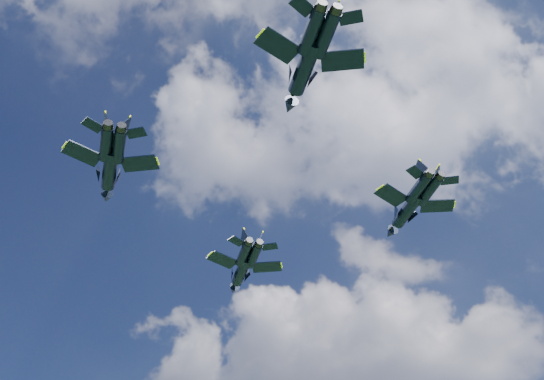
{
  "coord_description": "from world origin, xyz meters",
  "views": [
    {
      "loc": [
        15.62,
        -56.79,
        3.11
      ],
      "look_at": [
        -1.75,
        4.71,
        59.95
      ],
      "focal_mm": 45.0,
      "sensor_mm": 36.0,
      "label": 1
    }
  ],
  "objects_px": {
    "jet_right": "(406,211)",
    "jet_slot": "(303,71)",
    "jet_lead": "(241,272)",
    "jet_left": "(110,171)"
  },
  "relations": [
    {
      "from": "jet_left",
      "to": "jet_lead",
      "type": "bearing_deg",
      "value": 43.69
    },
    {
      "from": "jet_right",
      "to": "jet_slot",
      "type": "height_order",
      "value": "jet_slot"
    },
    {
      "from": "jet_right",
      "to": "jet_left",
      "type": "bearing_deg",
      "value": 175.52
    },
    {
      "from": "jet_slot",
      "to": "jet_right",
      "type": "bearing_deg",
      "value": 41.6
    },
    {
      "from": "jet_left",
      "to": "jet_slot",
      "type": "distance_m",
      "value": 26.36
    },
    {
      "from": "jet_left",
      "to": "jet_right",
      "type": "xyz_separation_m",
      "value": [
        33.18,
        18.92,
        1.45
      ]
    },
    {
      "from": "jet_left",
      "to": "jet_right",
      "type": "distance_m",
      "value": 38.22
    },
    {
      "from": "jet_lead",
      "to": "jet_slot",
      "type": "xyz_separation_m",
      "value": [
        17.68,
        -33.2,
        0.82
      ]
    },
    {
      "from": "jet_slot",
      "to": "jet_lead",
      "type": "bearing_deg",
      "value": 86.73
    },
    {
      "from": "jet_lead",
      "to": "jet_slot",
      "type": "distance_m",
      "value": 37.62
    }
  ]
}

